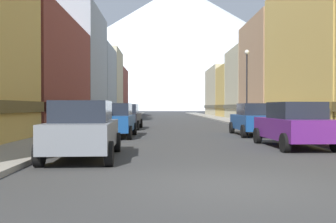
% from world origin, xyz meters
% --- Properties ---
extents(ground_plane, '(400.00, 400.00, 0.00)m').
position_xyz_m(ground_plane, '(0.00, 0.00, 0.00)').
color(ground_plane, '#383838').
extents(sidewalk_left, '(2.50, 100.00, 0.15)m').
position_xyz_m(sidewalk_left, '(-6.25, 35.00, 0.07)').
color(sidewalk_left, gray).
rests_on(sidewalk_left, ground).
extents(sidewalk_right, '(2.50, 100.00, 0.15)m').
position_xyz_m(sidewalk_right, '(6.25, 35.00, 0.07)').
color(sidewalk_right, gray).
rests_on(sidewalk_right, ground).
extents(storefront_left_1, '(8.08, 13.44, 7.82)m').
position_xyz_m(storefront_left_1, '(-11.39, 19.16, 3.77)').
color(storefront_left_1, brown).
rests_on(storefront_left_1, ground).
extents(storefront_left_2, '(8.87, 10.61, 11.40)m').
position_xyz_m(storefront_left_2, '(-11.78, 31.36, 5.52)').
color(storefront_left_2, '#99A5B2').
rests_on(storefront_left_2, ground).
extents(storefront_left_3, '(6.74, 9.49, 9.35)m').
position_xyz_m(storefront_left_3, '(-10.72, 41.76, 4.51)').
color(storefront_left_3, '#99A5B2').
rests_on(storefront_left_3, ground).
extents(storefront_left_4, '(6.92, 9.39, 10.37)m').
position_xyz_m(storefront_left_4, '(-10.81, 51.54, 5.01)').
color(storefront_left_4, beige).
rests_on(storefront_left_4, ground).
extents(storefront_left_5, '(6.73, 10.22, 8.47)m').
position_xyz_m(storefront_left_5, '(-10.71, 61.68, 4.08)').
color(storefront_left_5, brown).
rests_on(storefront_left_5, ground).
extents(storefront_right_2, '(9.48, 10.22, 10.22)m').
position_xyz_m(storefront_right_2, '(12.09, 29.95, 4.94)').
color(storefront_right_2, tan).
rests_on(storefront_right_2, ground).
extents(storefront_right_3, '(10.25, 8.94, 8.80)m').
position_xyz_m(storefront_right_3, '(12.47, 39.77, 4.25)').
color(storefront_right_3, beige).
rests_on(storefront_right_3, ground).
extents(storefront_right_4, '(10.22, 8.14, 7.57)m').
position_xyz_m(storefront_right_4, '(12.46, 48.54, 3.65)').
color(storefront_right_4, '#D8B259').
rests_on(storefront_right_4, ground).
extents(storefront_right_5, '(9.21, 13.31, 8.44)m').
position_xyz_m(storefront_right_5, '(11.96, 59.52, 4.07)').
color(storefront_right_5, beige).
rests_on(storefront_right_5, ground).
extents(car_left_0, '(2.24, 4.48, 1.78)m').
position_xyz_m(car_left_0, '(-3.80, 4.17, 0.90)').
color(car_left_0, slate).
rests_on(car_left_0, ground).
extents(car_left_1, '(2.11, 4.42, 1.78)m').
position_xyz_m(car_left_1, '(-3.80, 12.51, 0.90)').
color(car_left_1, '#19478C').
rests_on(car_left_1, ground).
extents(car_left_2, '(2.16, 4.44, 1.78)m').
position_xyz_m(car_left_2, '(-3.80, 19.51, 0.90)').
color(car_left_2, black).
rests_on(car_left_2, ground).
extents(car_right_0, '(2.18, 4.46, 1.78)m').
position_xyz_m(car_right_0, '(3.80, 7.14, 0.90)').
color(car_right_0, '#591E72').
rests_on(car_right_0, ground).
extents(car_right_1, '(2.09, 4.41, 1.78)m').
position_xyz_m(car_right_1, '(3.80, 13.28, 0.90)').
color(car_right_1, '#19478C').
rests_on(car_right_1, ground).
extents(trash_bin_right, '(0.59, 0.59, 0.98)m').
position_xyz_m(trash_bin_right, '(6.35, 10.29, 0.64)').
color(trash_bin_right, '#4C5156').
rests_on(trash_bin_right, sidewalk_right).
extents(potted_plant_0, '(0.49, 0.49, 0.75)m').
position_xyz_m(potted_plant_0, '(7.00, 12.70, 0.52)').
color(potted_plant_0, gray).
rests_on(potted_plant_0, sidewalk_right).
extents(potted_plant_1, '(0.75, 0.75, 0.97)m').
position_xyz_m(potted_plant_1, '(-7.00, 15.49, 0.71)').
color(potted_plant_1, brown).
rests_on(potted_plant_1, sidewalk_left).
extents(pedestrian_0, '(0.36, 0.36, 1.58)m').
position_xyz_m(pedestrian_0, '(6.25, 9.73, 0.87)').
color(pedestrian_0, '#333338').
rests_on(pedestrian_0, sidewalk_right).
extents(streetlamp_right, '(0.36, 0.36, 5.86)m').
position_xyz_m(streetlamp_right, '(5.35, 21.71, 3.99)').
color(streetlamp_right, black).
rests_on(streetlamp_right, sidewalk_right).
extents(mountain_backdrop, '(265.71, 265.71, 87.52)m').
position_xyz_m(mountain_backdrop, '(13.09, 260.00, 43.76)').
color(mountain_backdrop, silver).
rests_on(mountain_backdrop, ground).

